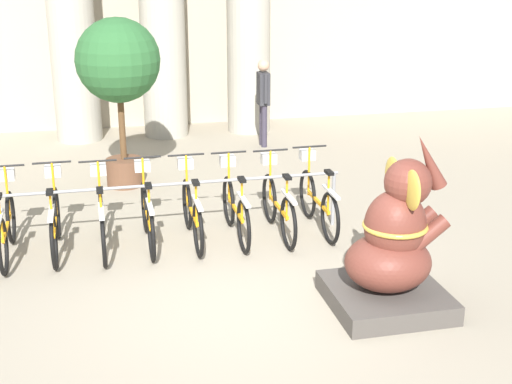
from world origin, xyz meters
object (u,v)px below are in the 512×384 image
at_px(person_pedestrian, 263,95).
at_px(potted_tree, 118,68).
at_px(bicycle_3, 102,218).
at_px(bicycle_1, 7,225).
at_px(bicycle_4, 147,214).
at_px(elephant_statue, 392,251).
at_px(bicycle_5, 192,210).
at_px(bicycle_7, 278,205).
at_px(bicycle_6, 235,207).
at_px(bicycle_8, 318,200).
at_px(bicycle_2, 55,220).

height_order(person_pedestrian, potted_tree, potted_tree).
bearing_deg(bicycle_3, potted_tree, 80.91).
distance_m(bicycle_1, bicycle_4, 1.71).
distance_m(elephant_statue, potted_tree, 5.59).
bearing_deg(potted_tree, bicycle_4, -86.47).
xyz_separation_m(bicycle_4, elephant_statue, (2.35, -2.29, 0.22)).
xyz_separation_m(bicycle_1, potted_tree, (1.55, 2.55, 1.48)).
xyz_separation_m(bicycle_5, bicycle_7, (1.14, -0.03, 0.00)).
bearing_deg(bicycle_5, bicycle_6, -0.83).
distance_m(bicycle_3, bicycle_8, 2.85).
height_order(bicycle_3, bicycle_5, same).
relative_size(bicycle_6, potted_tree, 0.63).
bearing_deg(bicycle_2, bicycle_3, -6.29).
distance_m(bicycle_1, bicycle_7, 3.42).
bearing_deg(potted_tree, bicycle_2, -111.32).
distance_m(bicycle_2, bicycle_3, 0.57).
relative_size(bicycle_7, bicycle_8, 1.00).
relative_size(bicycle_6, person_pedestrian, 1.00).
relative_size(bicycle_2, bicycle_3, 1.00).
bearing_deg(bicycle_6, person_pedestrian, 71.94).
height_order(bicycle_6, potted_tree, potted_tree).
distance_m(bicycle_3, bicycle_5, 1.14).
bearing_deg(bicycle_7, elephant_statue, -74.17).
bearing_deg(elephant_statue, bicycle_1, 150.68).
xyz_separation_m(bicycle_8, potted_tree, (-2.44, 2.52, 1.48)).
distance_m(bicycle_2, bicycle_8, 3.42).
relative_size(bicycle_8, person_pedestrian, 1.00).
height_order(bicycle_5, bicycle_8, same).
height_order(bicycle_1, elephant_statue, elephant_statue).
bearing_deg(bicycle_3, bicycle_7, 0.12).
bearing_deg(bicycle_8, elephant_statue, -88.32).
bearing_deg(potted_tree, bicycle_8, -45.89).
xyz_separation_m(bicycle_3, bicycle_5, (1.14, 0.04, 0.00)).
bearing_deg(bicycle_1, elephant_statue, -29.32).
distance_m(bicycle_1, bicycle_3, 1.14).
bearing_deg(bicycle_8, bicycle_5, -178.96).
height_order(bicycle_3, person_pedestrian, person_pedestrian).
bearing_deg(bicycle_1, bicycle_8, 0.50).
relative_size(bicycle_3, bicycle_5, 1.00).
height_order(bicycle_2, bicycle_3, same).
xyz_separation_m(bicycle_4, bicycle_5, (0.57, -0.00, 0.00)).
height_order(bicycle_2, bicycle_5, same).
relative_size(bicycle_3, potted_tree, 0.63).
bearing_deg(potted_tree, person_pedestrian, 34.65).
bearing_deg(bicycle_1, bicycle_5, 0.09).
relative_size(bicycle_7, potted_tree, 0.63).
height_order(bicycle_1, person_pedestrian, person_pedestrian).
bearing_deg(elephant_statue, bicycle_2, 146.50).
bearing_deg(bicycle_2, bicycle_6, -0.85).
xyz_separation_m(bicycle_6, elephant_statue, (1.21, -2.28, 0.22)).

